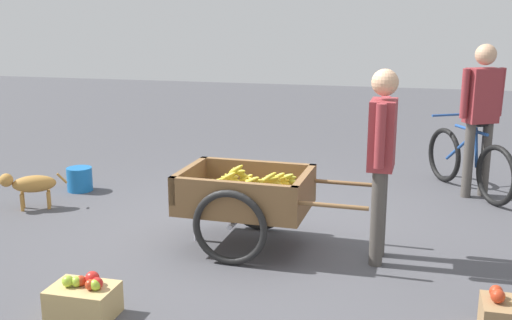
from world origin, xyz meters
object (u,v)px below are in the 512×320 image
(cyclist_person, at_px, (481,106))
(plastic_bucket, at_px, (80,179))
(apple_crate, at_px, (84,299))
(fruit_cart, at_px, (246,199))
(bicycle, at_px, (468,163))
(vendor_person, at_px, (382,149))
(dog, at_px, (30,184))

(cyclist_person, xyz_separation_m, plastic_bucket, (4.42, 0.91, -0.88))
(apple_crate, bearing_deg, fruit_cart, -115.23)
(bicycle, bearing_deg, vendor_person, 69.01)
(apple_crate, bearing_deg, vendor_person, -141.14)
(fruit_cart, relative_size, plastic_bucket, 5.78)
(fruit_cart, height_order, bicycle, bicycle)
(vendor_person, relative_size, apple_crate, 3.62)
(vendor_person, distance_m, bicycle, 2.51)
(plastic_bucket, height_order, apple_crate, apple_crate)
(bicycle, bearing_deg, dog, 21.64)
(dog, height_order, apple_crate, dog)
(bicycle, xyz_separation_m, apple_crate, (2.74, 3.78, -0.23))
(fruit_cart, xyz_separation_m, bicycle, (-2.01, -2.24, -0.09))
(vendor_person, xyz_separation_m, plastic_bucket, (3.47, -1.23, -0.82))
(cyclist_person, bearing_deg, apple_crate, 52.32)
(fruit_cart, bearing_deg, apple_crate, 64.77)
(fruit_cart, bearing_deg, bicycle, -132.01)
(bicycle, bearing_deg, fruit_cart, 47.99)
(fruit_cart, height_order, apple_crate, fruit_cart)
(cyclist_person, xyz_separation_m, apple_crate, (2.82, 3.65, -0.90))
(bicycle, bearing_deg, apple_crate, 54.04)
(bicycle, bearing_deg, plastic_bucket, 13.47)
(apple_crate, bearing_deg, plastic_bucket, -59.67)
(cyclist_person, height_order, dog, cyclist_person)
(bicycle, xyz_separation_m, plastic_bucket, (4.34, 1.04, -0.22))
(cyclist_person, relative_size, dog, 2.83)
(dog, relative_size, plastic_bucket, 2.07)
(fruit_cart, distance_m, cyclist_person, 3.02)
(cyclist_person, height_order, apple_crate, cyclist_person)
(fruit_cart, bearing_deg, dog, -10.52)
(plastic_bucket, distance_m, apple_crate, 3.17)
(vendor_person, relative_size, cyclist_person, 0.94)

